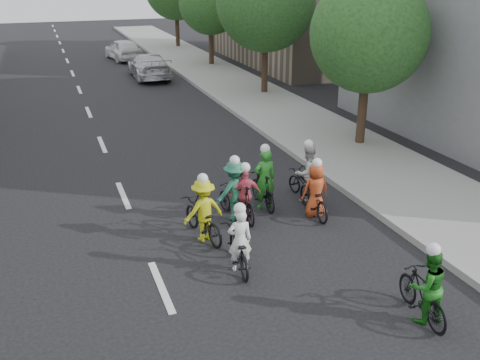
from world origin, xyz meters
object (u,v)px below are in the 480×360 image
cyclist_4 (314,195)px  cyclist_5 (264,185)px  cyclist_0 (239,247)px  cyclist_3 (244,198)px  follow_car_lead (149,66)px  cyclist_7 (234,194)px  follow_car_trail (123,49)px  cyclist_6 (306,178)px  cyclist_1 (425,291)px  cyclist_2 (203,215)px

cyclist_4 → cyclist_5: (-1.04, 0.91, 0.07)m
cyclist_0 → cyclist_3: (0.96, 2.22, 0.06)m
cyclist_5 → follow_car_lead: cyclist_5 is taller
cyclist_7 → follow_car_lead: 19.50m
follow_car_lead → cyclist_3: bearing=86.3°
cyclist_5 → follow_car_trail: size_ratio=0.42×
cyclist_4 → cyclist_7: cyclist_7 is taller
cyclist_0 → cyclist_6: cyclist_6 is taller
cyclist_5 → cyclist_6: bearing=-178.3°
cyclist_6 → cyclist_7: (-2.28, -0.46, 0.04)m
follow_car_lead → cyclist_5: bearing=88.5°
cyclist_5 → follow_car_lead: size_ratio=0.37×
cyclist_1 → follow_car_lead: 24.62m
cyclist_2 → follow_car_trail: size_ratio=0.44×
cyclist_3 → cyclist_4: (1.80, -0.38, -0.03)m
follow_car_lead → cyclist_1: bearing=90.9°
cyclist_5 → follow_car_trail: 26.14m
cyclist_7 → cyclist_0: bearing=62.1°
cyclist_3 → cyclist_4: 1.84m
cyclist_0 → cyclist_3: size_ratio=1.07×
cyclist_6 → cyclist_7: 2.33m
cyclist_1 → cyclist_3: (-1.60, 5.09, -0.02)m
cyclist_0 → follow_car_trail: bearing=-86.5°
cyclist_3 → cyclist_4: size_ratio=0.92×
cyclist_0 → cyclist_2: 1.61m
cyclist_2 → cyclist_7: (1.06, 0.76, 0.06)m
follow_car_lead → follow_car_trail: (-0.39, 7.13, 0.02)m
cyclist_3 → cyclist_2: bearing=28.5°
cyclist_4 → follow_car_lead: (-0.37, 19.92, 0.15)m
cyclist_1 → follow_car_lead: cyclist_1 is taller
cyclist_3 → cyclist_4: bearing=169.7°
cyclist_3 → cyclist_6: bearing=-162.9°
cyclist_6 → cyclist_7: bearing=1.7°
cyclist_4 → follow_car_trail: cyclist_4 is taller
cyclist_0 → cyclist_1: 3.85m
cyclist_2 → cyclist_4: cyclist_2 is taller
cyclist_0 → cyclist_3: cyclist_3 is taller
cyclist_3 → follow_car_lead: bearing=-92.5°
cyclist_3 → cyclist_1: bearing=109.2°
cyclist_6 → follow_car_lead: 18.98m
cyclist_1 → cyclist_6: cyclist_6 is taller
cyclist_5 → cyclist_4: bearing=138.9°
cyclist_6 → cyclist_7: size_ratio=1.02×
cyclist_3 → follow_car_trail: size_ratio=0.38×
cyclist_1 → follow_car_trail: (-0.56, 31.75, 0.12)m
cyclist_2 → cyclist_0: bearing=90.6°
cyclist_1 → cyclist_7: (-1.83, 5.20, 0.07)m
cyclist_0 → cyclist_6: bearing=-129.8°
cyclist_2 → cyclist_4: bearing=174.0°
cyclist_4 → cyclist_6: size_ratio=1.02×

